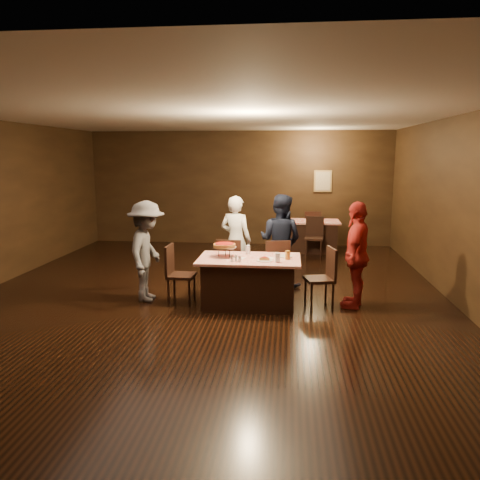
% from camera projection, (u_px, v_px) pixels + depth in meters
% --- Properties ---
extents(room, '(10.00, 10.04, 3.02)m').
position_uv_depth(room, '(206.00, 170.00, 7.47)').
color(room, black).
rests_on(room, ground).
extents(main_table, '(1.60, 1.00, 0.77)m').
position_uv_depth(main_table, '(249.00, 282.00, 7.43)').
color(main_table, '#AB190B').
rests_on(main_table, ground).
extents(back_table, '(1.30, 0.90, 0.77)m').
position_uv_depth(back_table, '(313.00, 236.00, 11.62)').
color(back_table, red).
rests_on(back_table, ground).
extents(chair_far_left, '(0.42, 0.42, 0.95)m').
position_uv_depth(chair_far_left, '(230.00, 265.00, 8.19)').
color(chair_far_left, black).
rests_on(chair_far_left, ground).
extents(chair_far_right, '(0.50, 0.50, 0.95)m').
position_uv_depth(chair_far_right, '(276.00, 266.00, 8.11)').
color(chair_far_right, black).
rests_on(chair_far_right, ground).
extents(chair_end_left, '(0.44, 0.44, 0.95)m').
position_uv_depth(chair_end_left, '(181.00, 274.00, 7.53)').
color(chair_end_left, black).
rests_on(chair_end_left, ground).
extents(chair_end_right, '(0.51, 0.51, 0.95)m').
position_uv_depth(chair_end_right, '(319.00, 278.00, 7.30)').
color(chair_end_right, black).
rests_on(chair_end_right, ground).
extents(chair_back_near, '(0.46, 0.46, 0.95)m').
position_uv_depth(chair_back_near, '(314.00, 237.00, 10.92)').
color(chair_back_near, black).
rests_on(chair_back_near, ground).
extents(chair_back_far, '(0.45, 0.45, 0.95)m').
position_uv_depth(chair_back_far, '(312.00, 229.00, 12.20)').
color(chair_back_far, black).
rests_on(chair_back_far, ground).
extents(diner_white_jacket, '(0.70, 0.57, 1.65)m').
position_uv_depth(diner_white_jacket, '(236.00, 240.00, 8.60)').
color(diner_white_jacket, white).
rests_on(diner_white_jacket, ground).
extents(diner_navy_hoodie, '(1.00, 0.91, 1.68)m').
position_uv_depth(diner_navy_hoodie, '(280.00, 241.00, 8.47)').
color(diner_navy_hoodie, black).
rests_on(diner_navy_hoodie, ground).
extents(diner_grey_knit, '(0.64, 1.08, 1.65)m').
position_uv_depth(diner_grey_knit, '(147.00, 251.00, 7.62)').
color(diner_grey_knit, '#55555A').
rests_on(diner_grey_knit, ground).
extents(diner_red_shirt, '(0.67, 1.06, 1.67)m').
position_uv_depth(diner_red_shirt, '(357.00, 255.00, 7.27)').
color(diner_red_shirt, '#AE241E').
rests_on(diner_red_shirt, ground).
extents(pizza_stand, '(0.38, 0.38, 0.22)m').
position_uv_depth(pizza_stand, '(225.00, 246.00, 7.42)').
color(pizza_stand, black).
rests_on(pizza_stand, main_table).
extents(plate_with_slice, '(0.25, 0.25, 0.06)m').
position_uv_depth(plate_with_slice, '(265.00, 259.00, 7.15)').
color(plate_with_slice, white).
rests_on(plate_with_slice, main_table).
extents(plate_empty, '(0.25, 0.25, 0.01)m').
position_uv_depth(plate_empty, '(284.00, 256.00, 7.45)').
color(plate_empty, white).
rests_on(plate_empty, main_table).
extents(glass_front_right, '(0.08, 0.08, 0.14)m').
position_uv_depth(glass_front_right, '(278.00, 258.00, 7.06)').
color(glass_front_right, silver).
rests_on(glass_front_right, main_table).
extents(glass_amber, '(0.08, 0.08, 0.14)m').
position_uv_depth(glass_amber, '(288.00, 255.00, 7.24)').
color(glass_amber, '#BF7F26').
rests_on(glass_amber, main_table).
extents(glass_back, '(0.08, 0.08, 0.14)m').
position_uv_depth(glass_back, '(248.00, 250.00, 7.65)').
color(glass_back, silver).
rests_on(glass_back, main_table).
extents(condiments, '(0.17, 0.10, 0.09)m').
position_uv_depth(condiments, '(236.00, 259.00, 7.09)').
color(condiments, silver).
rests_on(condiments, main_table).
extents(napkin_center, '(0.19, 0.19, 0.01)m').
position_uv_depth(napkin_center, '(268.00, 258.00, 7.33)').
color(napkin_center, white).
rests_on(napkin_center, main_table).
extents(napkin_left, '(0.21, 0.21, 0.01)m').
position_uv_depth(napkin_left, '(240.00, 258.00, 7.33)').
color(napkin_left, white).
rests_on(napkin_left, main_table).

